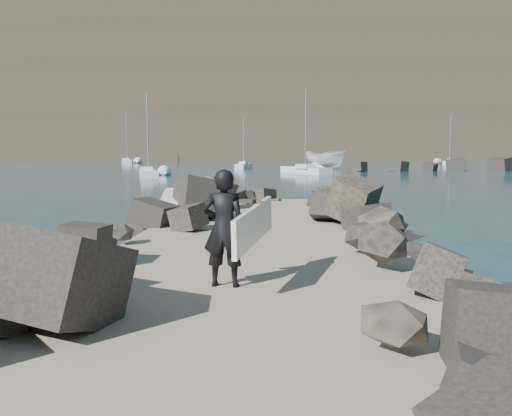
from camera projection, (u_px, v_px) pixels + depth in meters
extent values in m
plane|color=#0F384C|center=(258.00, 271.00, 12.55)|extent=(800.00, 800.00, 0.00)
cube|color=#8C7759|center=(253.00, 278.00, 10.53)|extent=(6.00, 26.00, 0.60)
cube|color=black|center=(107.00, 261.00, 11.16)|extent=(2.60, 22.00, 1.00)
cube|color=black|center=(406.00, 264.00, 10.85)|extent=(2.60, 22.00, 1.00)
cube|color=#2D4919|center=(318.00, 103.00, 169.21)|extent=(360.00, 140.00, 32.00)
cube|color=white|center=(170.00, 204.00, 16.76)|extent=(0.71, 2.42, 0.08)
imported|color=silver|center=(325.00, 160.00, 71.22)|extent=(6.23, 5.93, 2.42)
imported|color=black|center=(224.00, 228.00, 8.60)|extent=(0.68, 0.48, 1.79)
cube|color=white|center=(254.00, 225.00, 8.57)|extent=(0.48, 2.19, 0.70)
cube|color=silver|center=(305.00, 171.00, 60.24)|extent=(5.29, 7.27, 0.80)
cylinder|color=gray|center=(306.00, 128.00, 59.76)|extent=(0.12, 0.12, 8.25)
cube|color=silver|center=(306.00, 166.00, 59.42)|extent=(2.11, 2.42, 0.44)
cube|color=silver|center=(127.00, 162.00, 95.20)|extent=(3.27, 7.34, 0.80)
cylinder|color=gray|center=(127.00, 136.00, 94.75)|extent=(0.12, 0.12, 7.89)
cube|color=silver|center=(126.00, 159.00, 94.32)|extent=(1.60, 2.23, 0.44)
cube|color=silver|center=(449.00, 163.00, 90.03)|extent=(3.67, 6.71, 0.80)
cylinder|color=gray|center=(450.00, 138.00, 89.61)|extent=(0.12, 0.12, 7.28)
cube|color=silver|center=(451.00, 160.00, 89.24)|extent=(1.64, 2.10, 0.44)
cube|color=silver|center=(449.00, 161.00, 107.81)|extent=(3.41, 5.79, 0.80)
cylinder|color=gray|center=(450.00, 142.00, 107.44)|extent=(0.12, 0.12, 6.33)
cube|color=silver|center=(451.00, 158.00, 107.13)|extent=(1.48, 1.84, 0.44)
cube|color=silver|center=(148.00, 174.00, 52.94)|extent=(3.21, 6.48, 0.80)
cylinder|color=gray|center=(148.00, 132.00, 52.53)|extent=(0.12, 0.12, 6.98)
cube|color=silver|center=(146.00, 169.00, 52.16)|extent=(1.50, 2.00, 0.44)
cube|color=silver|center=(244.00, 167.00, 73.42)|extent=(2.00, 5.47, 0.80)
cylinder|color=gray|center=(244.00, 141.00, 73.07)|extent=(0.12, 0.12, 5.89)
cube|color=silver|center=(243.00, 163.00, 72.74)|extent=(1.08, 1.61, 0.44)
cube|color=white|center=(144.00, 37.00, 162.01)|extent=(10.00, 8.00, 4.00)
cube|color=white|center=(285.00, 45.00, 172.83)|extent=(8.00, 6.00, 3.50)
cube|color=white|center=(414.00, 31.00, 154.07)|extent=(12.00, 7.00, 4.00)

